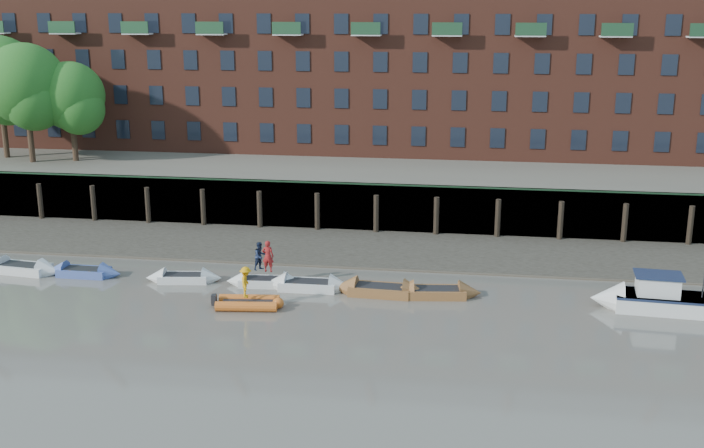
% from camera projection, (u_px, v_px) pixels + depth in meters
% --- Properties ---
extents(ground, '(220.00, 220.00, 0.00)m').
position_uv_depth(ground, '(266.00, 368.00, 34.67)').
color(ground, '#645F56').
rests_on(ground, ground).
extents(foreshore, '(110.00, 8.00, 0.50)m').
position_uv_depth(foreshore, '(337.00, 247.00, 51.86)').
color(foreshore, '#3D382F').
rests_on(foreshore, ground).
extents(mud_band, '(110.00, 1.60, 0.10)m').
position_uv_depth(mud_band, '(328.00, 264.00, 48.61)').
color(mud_band, '#4C4336').
rests_on(mud_band, ground).
extents(river_wall, '(110.00, 1.23, 3.30)m').
position_uv_depth(river_wall, '(348.00, 207.00, 55.63)').
color(river_wall, '#2D2A26').
rests_on(river_wall, ground).
extents(bank_terrace, '(110.00, 28.00, 3.20)m').
position_uv_depth(bank_terrace, '(373.00, 168.00, 68.64)').
color(bank_terrace, '#5E594D').
rests_on(bank_terrace, ground).
extents(apartment_terrace, '(80.60, 15.56, 20.98)m').
position_uv_depth(apartment_terrace, '(376.00, 30.00, 66.68)').
color(apartment_terrace, brown).
rests_on(apartment_terrace, bank_terrace).
extents(tree_cluster, '(11.76, 7.74, 9.40)m').
position_uv_depth(tree_cluster, '(24.00, 84.00, 62.15)').
color(tree_cluster, '#3A281C').
rests_on(tree_cluster, bank_terrace).
extents(rowboat_0, '(5.01, 1.96, 1.42)m').
position_uv_depth(rowboat_0, '(23.00, 268.00, 46.98)').
color(rowboat_0, silver).
rests_on(rowboat_0, ground).
extents(rowboat_1, '(4.39, 1.31, 1.27)m').
position_uv_depth(rowboat_1, '(84.00, 272.00, 46.41)').
color(rowboat_1, '#445BA2').
rests_on(rowboat_1, ground).
extents(rowboat_2, '(4.33, 1.79, 1.22)m').
position_uv_depth(rowboat_2, '(184.00, 278.00, 45.45)').
color(rowboat_2, silver).
rests_on(rowboat_2, ground).
extents(rowboat_3, '(4.30, 1.57, 1.22)m').
position_uv_depth(rowboat_3, '(265.00, 282.00, 44.80)').
color(rowboat_3, silver).
rests_on(rowboat_3, ground).
extents(rowboat_4, '(4.76, 1.43, 1.38)m').
position_uv_depth(rowboat_4, '(308.00, 285.00, 44.18)').
color(rowboat_4, silver).
rests_on(rowboat_4, ground).
extents(rowboat_5, '(5.07, 1.70, 1.45)m').
position_uv_depth(rowboat_5, '(380.00, 290.00, 43.38)').
color(rowboat_5, brown).
rests_on(rowboat_5, ground).
extents(rowboat_6, '(4.87, 1.98, 1.37)m').
position_uv_depth(rowboat_6, '(436.00, 292.00, 43.07)').
color(rowboat_6, brown).
rests_on(rowboat_6, ground).
extents(rib_tender, '(3.45, 1.93, 0.59)m').
position_uv_depth(rib_tender, '(251.00, 303.00, 41.54)').
color(rib_tender, '#C95E1D').
rests_on(rib_tender, ground).
extents(motor_launch, '(6.05, 2.35, 2.44)m').
position_uv_depth(motor_launch, '(644.00, 298.00, 41.18)').
color(motor_launch, silver).
rests_on(motor_launch, ground).
extents(person_rower_a, '(0.66, 0.45, 1.75)m').
position_uv_depth(person_rower_a, '(268.00, 256.00, 44.35)').
color(person_rower_a, maroon).
rests_on(person_rower_a, rowboat_3).
extents(person_rower_b, '(0.94, 0.96, 1.57)m').
position_uv_depth(person_rower_b, '(260.00, 256.00, 44.69)').
color(person_rower_b, '#19233F').
rests_on(person_rower_b, rowboat_3).
extents(person_rib_crew, '(0.76, 1.11, 1.59)m').
position_uv_depth(person_rib_crew, '(246.00, 282.00, 41.32)').
color(person_rib_crew, orange).
rests_on(person_rib_crew, rib_tender).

